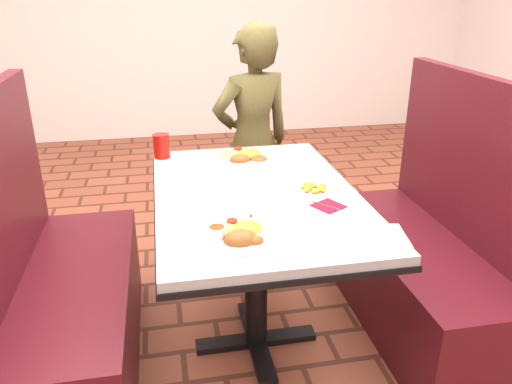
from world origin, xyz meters
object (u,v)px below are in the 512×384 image
Objects in this scene: near_dinner_plate at (239,231)px; far_dinner_plate at (245,155)px; booth_bench_left at (63,302)px; diner_person at (253,143)px; red_tumbler at (161,146)px; plantain_plate at (313,189)px; booth_bench_right at (425,263)px; dining_table at (256,214)px.

far_dinner_plate is (0.15, 0.77, -0.00)m from near_dinner_plate.
booth_bench_left is 0.89× the size of diner_person.
near_dinner_plate is at bearing 60.80° from diner_person.
red_tumbler is at bearing 49.49° from booth_bench_left.
diner_person is at bearing 94.19° from plantain_plate.
red_tumbler reaches higher than plantain_plate.
far_dinner_plate is at bearing 152.92° from booth_bench_right.
near_dinner_plate is at bearing -108.89° from dining_table.
booth_bench_right is 1.35m from red_tumbler.
plantain_plate is 1.46× the size of red_tumbler.
booth_bench_right is at bearing 3.95° from plantain_plate.
far_dinner_plate is 1.70× the size of plantain_plate.
far_dinner_plate is 0.40m from red_tumbler.
diner_person is 0.96m from plantain_plate.
booth_bench_left is 1.02m from far_dinner_plate.
near_dinner_plate is at bearing -136.53° from plantain_plate.
booth_bench_right reaches higher than near_dinner_plate.
red_tumbler is at bearing 156.11° from booth_bench_right.
booth_bench_right is 0.89× the size of diner_person.
near_dinner_plate is at bearing -157.82° from booth_bench_right.
diner_person is at bearing 37.54° from red_tumbler.
booth_bench_left is at bearing 180.00° from dining_table.
dining_table is 0.25m from plantain_plate.
near_dinner_plate reaches higher than far_dinner_plate.
near_dinner_plate reaches higher than plantain_plate.
plantain_plate is at bearing -2.20° from booth_bench_left.
near_dinner_plate is (-0.29, -1.29, 0.11)m from diner_person.
dining_table is 4.26× the size of far_dinner_plate.
diner_person is at bearing 80.14° from dining_table.
diner_person is at bearing 43.61° from booth_bench_left.
near_dinner_plate is (-0.13, -0.38, 0.12)m from dining_table.
booth_bench_right reaches higher than dining_table.
dining_table is 0.42m from far_dinner_plate.
diner_person is (-0.64, 0.91, 0.34)m from booth_bench_right.
near_dinner_plate is at bearing -75.50° from red_tumbler.
booth_bench_left is 4.22× the size of far_dinner_plate.
plantain_plate is at bearing 43.47° from near_dinner_plate.
far_dinner_plate is at bearing 115.18° from plantain_plate.
diner_person is at bearing 75.28° from far_dinner_plate.
booth_bench_left is 1.11m from plantain_plate.
diner_person is 4.72× the size of far_dinner_plate.
booth_bench_right is at bearing 22.18° from near_dinner_plate.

